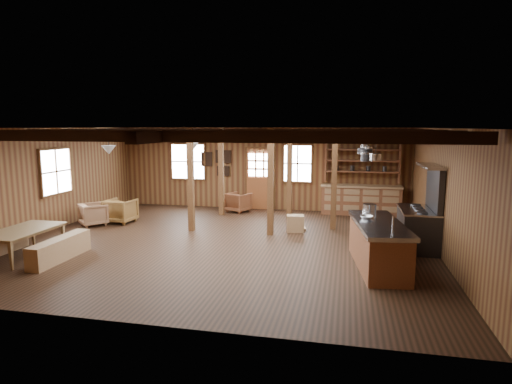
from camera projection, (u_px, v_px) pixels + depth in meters
room at (223, 186)px, 10.35m from camera, size 10.04×9.04×2.84m
ceiling_joists at (224, 133)px, 10.33m from camera, size 9.80×8.82×0.18m
timber_posts at (261, 177)px, 12.25m from camera, size 3.95×2.35×2.80m
back_door at (260, 184)px, 14.73m from camera, size 1.02×0.08×2.15m
window_back_left at (188, 162)px, 15.17m from camera, size 1.32×0.06×1.32m
window_back_right at (298, 164)px, 14.36m from camera, size 1.02×0.06×1.32m
window_left at (56, 172)px, 11.83m from camera, size 0.14×1.24×1.32m
notice_boards at (218, 161)px, 14.93m from camera, size 1.08×0.03×0.90m
back_counter at (361, 196)px, 13.83m from camera, size 2.55×0.60×2.45m
pendant_lamps at (154, 148)px, 11.66m from camera, size 1.86×2.36×0.66m
pot_rack at (367, 152)px, 9.82m from camera, size 0.41×3.00×0.46m
kitchen_island at (378, 244)px, 8.63m from camera, size 1.21×2.60×1.20m
step_stool at (295, 224)px, 11.60m from camera, size 0.57×0.44×0.46m
commercial_range at (420, 222)px, 9.96m from camera, size 0.82×1.59×1.97m
dining_table at (25, 243)px, 9.32m from camera, size 0.99×1.78×0.62m
bench_aisle at (60, 249)px, 9.15m from camera, size 0.33×1.74×0.48m
armchair_a at (121, 211)px, 12.68m from camera, size 0.82×0.84×0.72m
armchair_b at (238, 202)px, 14.31m from camera, size 0.92×0.93×0.65m
armchair_c at (94, 214)px, 12.35m from camera, size 0.98×0.98×0.64m
counter_pot at (369, 208)px, 9.55m from camera, size 0.30×0.30×0.18m
bowl at (367, 217)px, 8.88m from camera, size 0.31×0.31×0.06m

